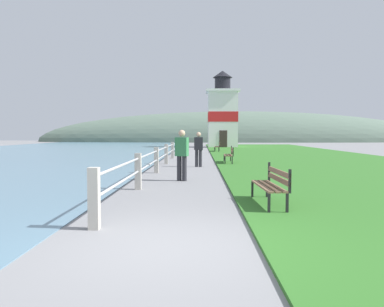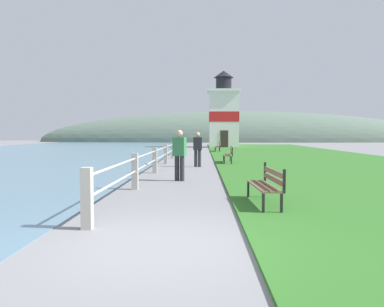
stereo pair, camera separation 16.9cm
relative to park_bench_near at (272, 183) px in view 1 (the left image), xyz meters
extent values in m
plane|color=slate|center=(-2.17, -3.10, -0.54)|extent=(160.00, 160.00, 0.00)
cube|color=#2D6623|center=(5.23, 16.44, -0.51)|extent=(12.00, 58.61, 0.06)
cube|color=#A8A399|center=(-3.47, -2.10, 0.00)|extent=(0.18, 0.18, 1.08)
cube|color=#A8A399|center=(-3.47, 2.50, 0.00)|extent=(0.18, 0.18, 1.08)
cube|color=#A8A399|center=(-3.47, 7.10, 0.00)|extent=(0.18, 0.18, 1.08)
cube|color=#A8A399|center=(-3.47, 11.71, 0.00)|extent=(0.18, 0.18, 1.08)
cube|color=#A8A399|center=(-3.47, 16.31, 0.00)|extent=(0.18, 0.18, 1.08)
cube|color=#A8A399|center=(-3.47, 20.91, 0.00)|extent=(0.18, 0.18, 1.08)
cube|color=#A8A399|center=(-3.47, 25.51, 0.00)|extent=(0.18, 0.18, 1.08)
cube|color=#A8A399|center=(-3.47, 30.11, 0.00)|extent=(0.18, 0.18, 1.08)
cylinder|color=#B2B2B7|center=(-3.47, 14.01, 0.38)|extent=(0.06, 32.22, 0.06)
cylinder|color=#B2B2B7|center=(-3.47, 14.01, 0.00)|extent=(0.06, 32.22, 0.06)
cube|color=brown|center=(-0.24, -0.01, -0.07)|extent=(0.20, 1.89, 0.04)
cube|color=brown|center=(-0.09, 0.00, -0.07)|extent=(0.20, 1.89, 0.04)
cube|color=brown|center=(0.06, 0.00, -0.07)|extent=(0.20, 1.89, 0.04)
cube|color=brown|center=(0.14, 0.01, 0.25)|extent=(0.14, 1.88, 0.11)
cube|color=brown|center=(0.14, 0.01, 0.09)|extent=(0.14, 1.88, 0.11)
cube|color=black|center=(-0.23, -0.93, -0.31)|extent=(0.05, 0.05, 0.45)
cube|color=black|center=(-0.32, 0.90, -0.31)|extent=(0.05, 0.05, 0.45)
cube|color=black|center=(0.14, -0.91, -0.31)|extent=(0.05, 0.05, 0.45)
cube|color=black|center=(0.05, 0.92, -0.31)|extent=(0.05, 0.05, 0.45)
cube|color=black|center=(0.18, -0.91, 0.16)|extent=(0.05, 0.05, 0.49)
cube|color=black|center=(0.10, 0.92, 0.16)|extent=(0.05, 0.05, 0.49)
cube|color=brown|center=(-0.25, 12.02, -0.07)|extent=(0.19, 1.97, 0.04)
cube|color=brown|center=(-0.10, 12.02, -0.07)|extent=(0.19, 1.97, 0.04)
cube|color=brown|center=(0.04, 12.01, -0.07)|extent=(0.19, 1.97, 0.04)
cube|color=brown|center=(0.13, 12.01, 0.25)|extent=(0.13, 1.97, 0.11)
cube|color=brown|center=(0.13, 12.01, 0.09)|extent=(0.13, 1.97, 0.11)
cube|color=black|center=(-0.32, 11.06, -0.31)|extent=(0.05, 0.05, 0.45)
cube|color=black|center=(-0.25, 12.98, -0.31)|extent=(0.05, 0.05, 0.45)
cube|color=black|center=(0.05, 11.05, -0.31)|extent=(0.05, 0.05, 0.45)
cube|color=black|center=(0.12, 12.97, -0.31)|extent=(0.05, 0.05, 0.45)
cube|color=black|center=(0.09, 11.05, 0.16)|extent=(0.05, 0.05, 0.49)
cube|color=black|center=(0.17, 12.97, 0.16)|extent=(0.05, 0.05, 0.49)
cube|color=brown|center=(-0.28, 24.91, -0.07)|extent=(0.26, 1.96, 0.04)
cube|color=brown|center=(-0.13, 24.90, -0.07)|extent=(0.26, 1.96, 0.04)
cube|color=brown|center=(0.02, 24.89, -0.07)|extent=(0.26, 1.96, 0.04)
cube|color=brown|center=(0.10, 24.88, 0.25)|extent=(0.20, 1.96, 0.11)
cube|color=brown|center=(0.10, 24.88, 0.09)|extent=(0.20, 1.96, 0.11)
cube|color=black|center=(-0.39, 23.96, -0.31)|extent=(0.05, 0.05, 0.45)
cube|color=black|center=(-0.24, 25.86, -0.31)|extent=(0.05, 0.05, 0.45)
cube|color=black|center=(-0.02, 23.93, -0.31)|extent=(0.05, 0.05, 0.45)
cube|color=black|center=(0.12, 25.84, -0.31)|extent=(0.05, 0.05, 0.45)
cube|color=black|center=(0.03, 23.93, 0.16)|extent=(0.05, 0.05, 0.49)
cube|color=black|center=(0.17, 25.83, 0.16)|extent=(0.05, 0.05, 0.49)
cube|color=white|center=(1.03, 36.32, 2.72)|extent=(3.39, 3.39, 6.51)
cube|color=red|center=(1.03, 36.32, 3.04)|extent=(3.43, 3.43, 1.17)
cube|color=white|center=(1.03, 36.32, 6.10)|extent=(3.90, 3.90, 0.25)
cylinder|color=black|center=(1.03, 36.32, 6.97)|extent=(1.87, 1.87, 1.49)
cone|color=black|center=(1.03, 36.32, 8.13)|extent=(2.33, 2.33, 0.82)
cube|color=#332823|center=(1.03, 34.61, 0.46)|extent=(0.90, 0.06, 2.00)
cylinder|color=#28282D|center=(-1.80, 10.03, -0.12)|extent=(0.16, 0.16, 0.84)
cylinder|color=#28282D|center=(-1.61, 10.03, -0.12)|extent=(0.16, 0.16, 0.84)
cube|color=#232328|center=(-1.71, 10.03, 0.62)|extent=(0.43, 0.25, 0.63)
sphere|color=tan|center=(-1.71, 10.03, 1.07)|extent=(0.23, 0.23, 0.23)
cylinder|color=#28282D|center=(-2.36, 4.58, -0.10)|extent=(0.16, 0.16, 0.87)
cylinder|color=#28282D|center=(-2.18, 4.52, -0.10)|extent=(0.16, 0.16, 0.87)
cube|color=#337A47|center=(-2.27, 4.55, 0.66)|extent=(0.49, 0.37, 0.65)
sphere|color=tan|center=(-2.27, 4.55, 1.13)|extent=(0.24, 0.24, 0.24)
ellipsoid|color=#566B5B|center=(5.83, 65.98, -0.54)|extent=(80.00, 16.00, 12.00)
camera|label=1|loc=(-1.64, -8.47, 1.13)|focal=35.00mm
camera|label=2|loc=(-1.47, -8.47, 1.13)|focal=35.00mm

